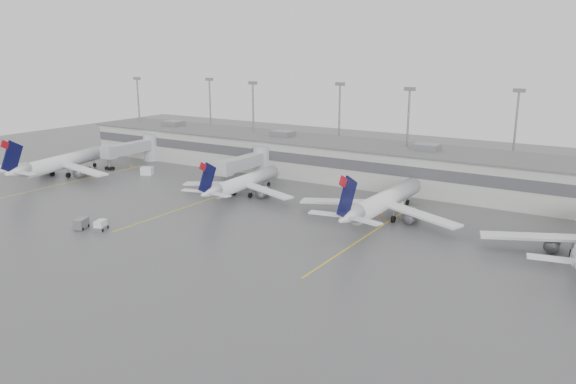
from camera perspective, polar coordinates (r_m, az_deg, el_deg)
The scene contains 19 objects.
ground at distance 78.96m, azimuth -11.19°, elevation -6.91°, with size 260.00×260.00×0.00m, color #525254.
terminal at distance 124.57m, azimuth 7.25°, elevation 3.08°, with size 152.00×17.00×9.45m.
light_masts at distance 128.51m, azimuth 8.46°, elevation 6.93°, with size 142.40×8.00×20.60m.
jet_bridge_left at distance 147.45m, azimuth -14.90°, elevation 4.34°, with size 4.00×17.20×7.00m.
jet_bridge_right at distance 124.45m, azimuth -3.78°, elevation 3.01°, with size 4.00×17.20×7.00m.
stand_markings at distance 96.71m, azimuth -1.43°, elevation -2.64°, with size 105.25×40.00×0.01m.
jet_far_left at distance 137.41m, azimuth -22.09°, elevation 2.83°, with size 28.81×32.63×10.68m.
jet_mid_left at distance 110.68m, azimuth -4.57°, elevation 1.01°, with size 24.95×28.01×9.06m.
jet_mid_right at distance 96.30m, azimuth 9.64°, elevation -0.91°, with size 28.90×32.40×10.48m.
baggage_tug at distance 95.04m, azimuth -18.50°, elevation -3.32°, with size 2.41×2.92×1.62m.
baggage_cart at distance 96.70m, azimuth -20.27°, elevation -3.02°, with size 2.41×3.00×1.69m.
gse_uld_a at distance 133.49m, azimuth -14.13°, elevation 2.09°, with size 2.60×1.74×1.84m, color silver.
gse_uld_b at distance 120.59m, azimuth -3.33°, elevation 1.19°, with size 2.46×1.64×1.74m, color silver.
gse_uld_c at distance 107.79m, azimuth 11.20°, elevation -0.64°, with size 2.52×1.68×1.79m, color silver.
gse_loader at distance 130.12m, azimuth -6.29°, elevation 2.14°, with size 1.91×3.05×1.91m, color slate.
cone_a at distance 143.78m, azimuth -15.64°, elevation 2.60°, with size 0.39×0.39×0.62m, color orange.
cone_b at distance 112.90m, azimuth -5.43°, elevation -0.02°, with size 0.46×0.46×0.73m, color orange.
cone_c at distance 99.42m, azimuth 9.50°, elevation -2.18°, with size 0.40×0.40×0.64m, color orange.
cone_d at distance 96.06m, azimuth 27.09°, elevation -4.20°, with size 0.38×0.38×0.61m, color orange.
Camera 1 is at (51.34, -52.94, 28.24)m, focal length 35.00 mm.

